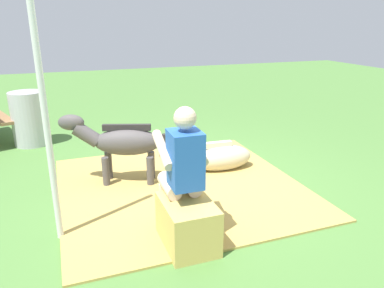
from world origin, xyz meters
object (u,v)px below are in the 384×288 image
at_px(pony_standing, 121,142).
at_px(pony_lying, 215,158).
at_px(person_seated, 182,167).
at_px(hay_bale, 187,224).
at_px(water_barrel, 29,119).
at_px(tent_pole_left, 45,114).

bearing_deg(pony_standing, pony_lying, -91.19).
bearing_deg(pony_lying, pony_standing, 88.81).
xyz_separation_m(person_seated, pony_lying, (1.42, -0.96, -0.54)).
relative_size(hay_bale, water_barrel, 0.70).
distance_m(person_seated, pony_lying, 1.79).
bearing_deg(pony_standing, water_barrel, 28.98).
height_order(person_seated, pony_lying, person_seated).
xyz_separation_m(hay_bale, person_seated, (0.16, -0.00, 0.50)).
xyz_separation_m(person_seated, water_barrel, (3.56, 1.50, -0.28)).
bearing_deg(tent_pole_left, pony_standing, -37.18).
distance_m(person_seated, water_barrel, 3.88).
bearing_deg(pony_lying, person_seated, 145.87).
bearing_deg(pony_lying, water_barrel, 48.91).
bearing_deg(hay_bale, tent_pole_left, 64.06).
bearing_deg(tent_pole_left, pony_lying, -63.78).
bearing_deg(person_seated, pony_lying, -34.13).
distance_m(pony_standing, tent_pole_left, 1.49).
bearing_deg(pony_lying, hay_bale, 148.62).
bearing_deg(water_barrel, tent_pole_left, -173.29).
bearing_deg(pony_lying, tent_pole_left, 116.22).
distance_m(hay_bale, pony_lying, 1.85).
height_order(pony_standing, water_barrel, pony_standing).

